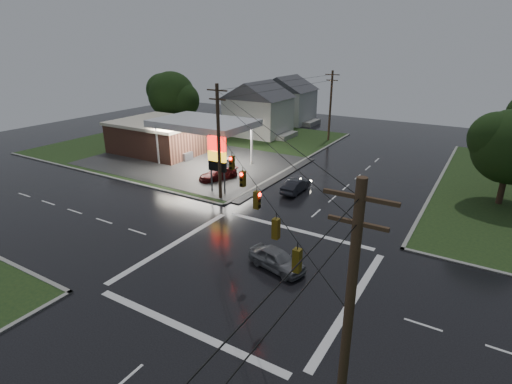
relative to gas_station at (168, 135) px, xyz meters
The scene contains 14 objects.
ground 32.46m from the gas_station, 37.50° to the right, with size 120.00×120.00×0.00m, color black.
grass_nw 6.79m from the gas_station, 92.95° to the left, with size 36.00×36.00×0.08m, color #1A3115.
gas_station is the anchor object (origin of this frame).
pylon_sign 17.81m from the gas_station, 31.22° to the right, with size 2.00×0.35×6.00m.
utility_pole_nw 19.38m from the gas_station, 32.23° to the right, with size 2.20×0.32×11.00m.
utility_pole_se 45.83m from the gas_station, 39.70° to the right, with size 2.20×0.32×11.00m.
utility_pole_n 24.60m from the gas_station, 48.53° to the left, with size 2.20×0.32×10.50m.
traffic_signals 32.63m from the gas_station, 37.50° to the right, with size 26.87×26.87×1.47m.
house_near 17.07m from the gas_station, 73.83° to the left, with size 11.05×8.48×8.60m.
house_far 28.61m from the gas_station, 82.50° to the left, with size 11.05×8.48×8.60m.
tree_nw_behind 13.63m from the gas_station, 128.42° to the left, with size 8.93×7.60×10.00m.
car_north 22.32m from the gas_station, 12.41° to the right, with size 1.48×4.25×1.40m, color black.
car_crossing 32.99m from the gas_station, 34.71° to the right, with size 1.71×4.24×1.45m, color slate.
car_pump 13.95m from the gas_station, 24.36° to the right, with size 1.82×4.48×1.30m, color #501213.
Camera 1 is at (12.38, -19.97, 14.53)m, focal length 28.00 mm.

